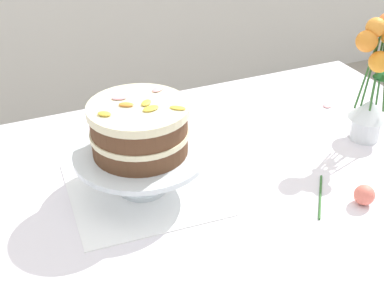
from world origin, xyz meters
TOP-DOWN VIEW (x-y plane):
  - dining_table at (0.00, -0.02)m, footprint 1.40×1.00m
  - linen_napkin at (-0.16, 0.07)m, footprint 0.34×0.34m
  - cake_stand at (-0.16, 0.07)m, footprint 0.29×0.29m
  - layer_cake at (-0.16, 0.07)m, footprint 0.21×0.21m
  - flower_vase at (0.43, 0.05)m, footprint 0.11×0.10m
  - fallen_rose at (0.25, -0.17)m, footprint 0.14×0.14m
  - loose_petal_0 at (0.46, 0.23)m, footprint 0.04×0.04m

SIDE VIEW (x-z plane):
  - dining_table at x=0.00m, z-range 0.28..1.02m
  - linen_napkin at x=-0.16m, z-range 0.74..0.74m
  - loose_petal_0 at x=0.46m, z-range 0.74..0.74m
  - fallen_rose at x=0.25m, z-range 0.74..0.78m
  - cake_stand at x=-0.16m, z-range 0.77..0.87m
  - flower_vase at x=0.43m, z-range 0.73..1.05m
  - layer_cake at x=-0.16m, z-range 0.84..0.95m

